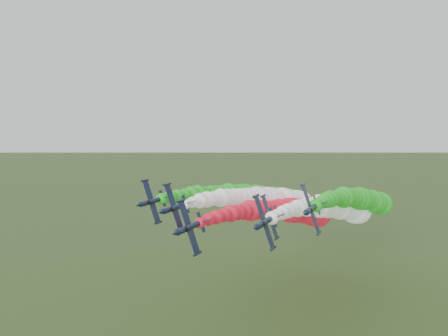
{
  "coord_description": "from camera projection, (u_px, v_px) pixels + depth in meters",
  "views": [
    {
      "loc": [
        39.77,
        -89.02,
        59.08
      ],
      "look_at": [
        0.78,
        -2.16,
        50.03
      ],
      "focal_mm": 35.0,
      "sensor_mm": 36.0,
      "label": 1
    }
  ],
  "objects": [
    {
      "name": "jet_inner_right",
      "position": [
        340.0,
        208.0,
        141.59
      ],
      "size": [
        15.05,
        92.92,
        21.71
      ],
      "rotation": [
        0.0,
        1.23,
        0.0
      ],
      "color": "#111B35",
      "rests_on": "ground"
    },
    {
      "name": "jet_inner_left",
      "position": [
        278.0,
        200.0,
        151.42
      ],
      "size": [
        15.1,
        92.97,
        21.76
      ],
      "rotation": [
        0.0,
        1.23,
        0.0
      ],
      "color": "#111B35",
      "rests_on": "ground"
    },
    {
      "name": "jet_trail",
      "position": [
        333.0,
        207.0,
        160.67
      ],
      "size": [
        14.47,
        92.34,
        21.13
      ],
      "rotation": [
        0.0,
        1.23,
        0.0
      ],
      "color": "#111B35",
      "rests_on": "ground"
    },
    {
      "name": "jet_outer_left",
      "position": [
        254.0,
        196.0,
        161.9
      ],
      "size": [
        14.54,
        92.32,
        21.11
      ],
      "rotation": [
        0.0,
        1.23,
        0.0
      ],
      "color": "#111B35",
      "rests_on": "ground"
    },
    {
      "name": "jet_outer_right",
      "position": [
        364.0,
        200.0,
        146.29
      ],
      "size": [
        14.74,
        92.61,
        21.4
      ],
      "rotation": [
        0.0,
        1.23,
        0.0
      ],
      "color": "#111B35",
      "rests_on": "ground"
    },
    {
      "name": "jet_lead",
      "position": [
        296.0,
        212.0,
        142.24
      ],
      "size": [
        15.37,
        93.24,
        22.03
      ],
      "rotation": [
        0.0,
        1.23,
        0.0
      ],
      "color": "#111B35",
      "rests_on": "ground"
    }
  ]
}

